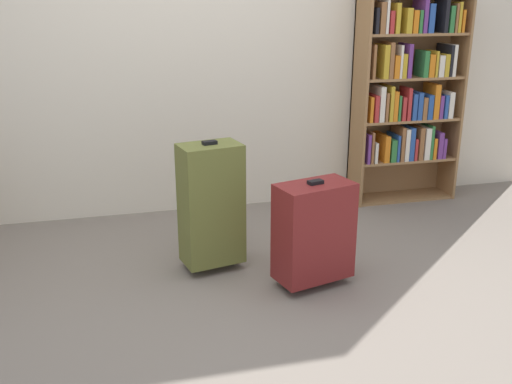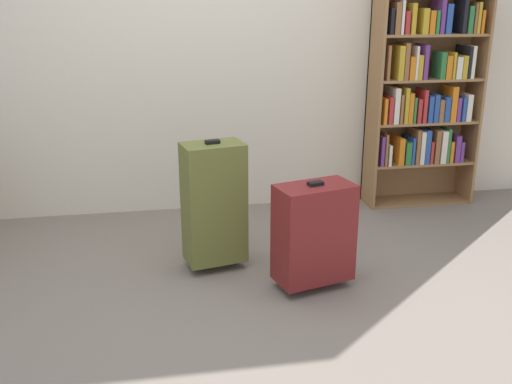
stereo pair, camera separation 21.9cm
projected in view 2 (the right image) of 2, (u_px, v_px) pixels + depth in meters
ground_plane at (236, 319)px, 2.99m from camera, size 10.06×10.06×0.00m
back_wall at (199, 34)px, 4.19m from camera, size 5.75×0.10×2.60m
bookshelf at (423, 95)px, 4.42m from camera, size 0.83×0.28×1.60m
suitcase_olive at (214, 203)px, 3.44m from camera, size 0.39×0.29×0.79m
suitcase_dark_red at (314, 233)px, 3.22m from camera, size 0.47×0.33×0.62m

